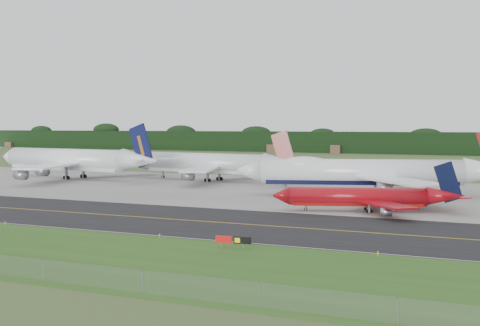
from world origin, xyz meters
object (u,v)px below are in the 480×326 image
object	(u,v)px
jet_navy_gold	(74,161)
jet_star_tail	(213,164)
taxiway_sign	(233,240)
jet_ba_747	(371,173)
jet_red_737	(368,197)

from	to	relation	value
jet_navy_gold	jet_star_tail	bearing A→B (deg)	13.28
jet_star_tail	taxiway_sign	distance (m)	103.92
jet_ba_747	jet_red_737	world-z (taller)	jet_ba_747
jet_red_737	jet_star_tail	world-z (taller)	jet_star_tail
jet_navy_gold	taxiway_sign	bearing A→B (deg)	-41.97
jet_ba_747	jet_star_tail	world-z (taller)	jet_ba_747
jet_navy_gold	jet_star_tail	size ratio (longest dim) A/B	1.15
jet_navy_gold	jet_star_tail	xyz separation A→B (m)	(41.07, 9.69, -0.54)
jet_ba_747	jet_star_tail	size ratio (longest dim) A/B	1.10
jet_red_737	jet_navy_gold	world-z (taller)	jet_navy_gold
taxiway_sign	jet_ba_747	bearing A→B (deg)	89.36
jet_star_tail	taxiway_sign	bearing A→B (deg)	-61.47
jet_ba_747	jet_red_737	distance (m)	27.07
jet_red_737	taxiway_sign	xyz separation A→B (m)	(-6.70, -43.87, -1.47)
jet_ba_747	taxiway_sign	size ratio (longest dim) A/B	12.65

